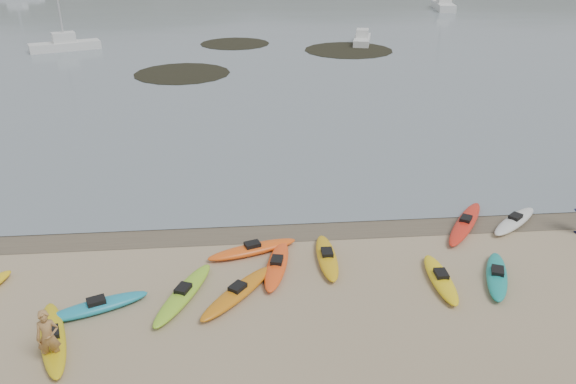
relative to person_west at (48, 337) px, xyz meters
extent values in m
plane|color=tan|center=(7.27, 7.43, -0.85)|extent=(600.00, 600.00, 0.00)
plane|color=brown|center=(7.27, 7.13, -0.85)|extent=(60.00, 60.00, 0.00)
ellipsoid|color=gold|center=(-0.21, 0.80, -0.68)|extent=(1.85, 3.73, 0.34)
ellipsoid|color=gold|center=(8.44, 4.52, -0.68)|extent=(0.74, 3.20, 0.34)
ellipsoid|color=orange|center=(5.18, 2.62, -0.68)|extent=(2.83, 3.33, 0.34)
ellipsoid|color=yellow|center=(12.09, 2.79, -0.68)|extent=(0.76, 3.10, 0.34)
ellipsoid|color=#91CF29|center=(3.41, 2.69, -0.68)|extent=(2.12, 3.73, 0.34)
ellipsoid|color=silver|center=(16.53, 6.63, -0.68)|extent=(2.99, 2.68, 0.34)
ellipsoid|color=#FA5A15|center=(5.75, 5.33, -0.68)|extent=(3.54, 1.80, 0.34)
ellipsoid|color=teal|center=(0.73, 2.25, -0.68)|extent=(3.26, 1.89, 0.34)
ellipsoid|color=teal|center=(14.09, 2.80, -0.68)|extent=(1.83, 3.19, 0.34)
ellipsoid|color=red|center=(14.45, 6.63, -0.68)|extent=(3.01, 3.91, 0.34)
ellipsoid|color=#FF4E16|center=(6.58, 4.16, -0.68)|extent=(1.42, 3.44, 0.34)
imported|color=#AB7A44|center=(0.00, 0.00, 0.00)|extent=(0.69, 0.52, 1.70)
cylinder|color=black|center=(0.74, 35.07, -0.82)|extent=(8.08, 8.08, 0.04)
cylinder|color=black|center=(16.67, 43.95, -0.82)|extent=(8.91, 8.91, 0.04)
cylinder|color=black|center=(5.23, 48.60, -0.82)|extent=(7.37, 7.37, 0.04)
cube|color=silver|center=(-11.85, 46.47, -0.38)|extent=(6.97, 4.38, 0.95)
cube|color=silver|center=(18.82, 47.55, -0.45)|extent=(2.99, 5.94, 0.80)
cube|color=silver|center=(37.26, 74.88, -0.25)|extent=(3.78, 8.84, 1.20)
ellipsoid|color=#384235|center=(-37.73, 202.43, -18.85)|extent=(220.00, 120.00, 80.00)
ellipsoid|color=#384235|center=(42.27, 197.43, -16.15)|extent=(200.00, 110.00, 68.00)
ellipsoid|color=#384235|center=(127.27, 207.43, -17.95)|extent=(230.00, 130.00, 76.00)
camera|label=1|loc=(5.47, -12.79, 10.09)|focal=35.00mm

